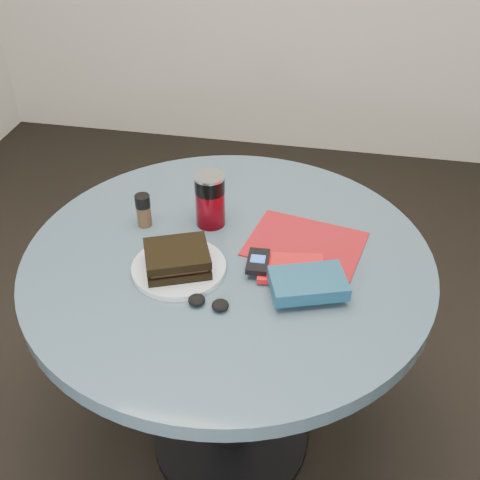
% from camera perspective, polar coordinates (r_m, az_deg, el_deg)
% --- Properties ---
extents(ground, '(4.00, 4.00, 0.00)m').
position_cam_1_polar(ground, '(2.02, -0.88, -18.37)').
color(ground, black).
rests_on(ground, ground).
extents(table, '(1.00, 1.00, 0.75)m').
position_cam_1_polar(table, '(1.57, -1.08, -6.10)').
color(table, black).
rests_on(table, ground).
extents(plate, '(0.25, 0.25, 0.01)m').
position_cam_1_polar(plate, '(1.42, -5.81, -2.64)').
color(plate, silver).
rests_on(plate, table).
extents(sandwich, '(0.18, 0.17, 0.05)m').
position_cam_1_polar(sandwich, '(1.40, -5.98, -1.77)').
color(sandwich, black).
rests_on(sandwich, plate).
extents(soda_can, '(0.09, 0.09, 0.14)m').
position_cam_1_polar(soda_can, '(1.54, -2.85, 3.83)').
color(soda_can, '#58040D').
rests_on(soda_can, table).
extents(pepper_grinder, '(0.04, 0.04, 0.09)m').
position_cam_1_polar(pepper_grinder, '(1.56, -9.14, 2.82)').
color(pepper_grinder, '#3F2C1B').
rests_on(pepper_grinder, table).
extents(magazine, '(0.31, 0.26, 0.00)m').
position_cam_1_polar(magazine, '(1.51, 6.21, -0.37)').
color(magazine, maroon).
rests_on(magazine, table).
extents(red_book, '(0.17, 0.13, 0.01)m').
position_cam_1_polar(red_book, '(1.41, 4.80, -2.71)').
color(red_book, '#B60E12').
rests_on(red_book, magazine).
extents(novel, '(0.19, 0.16, 0.03)m').
position_cam_1_polar(novel, '(1.34, 6.48, -4.11)').
color(novel, navy).
rests_on(novel, red_book).
extents(mp3_player, '(0.05, 0.09, 0.02)m').
position_cam_1_polar(mp3_player, '(1.41, 1.71, -2.04)').
color(mp3_player, black).
rests_on(mp3_player, red_book).
extents(headphones, '(0.10, 0.05, 0.02)m').
position_cam_1_polar(headphones, '(1.32, -3.01, -5.96)').
color(headphones, black).
rests_on(headphones, table).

